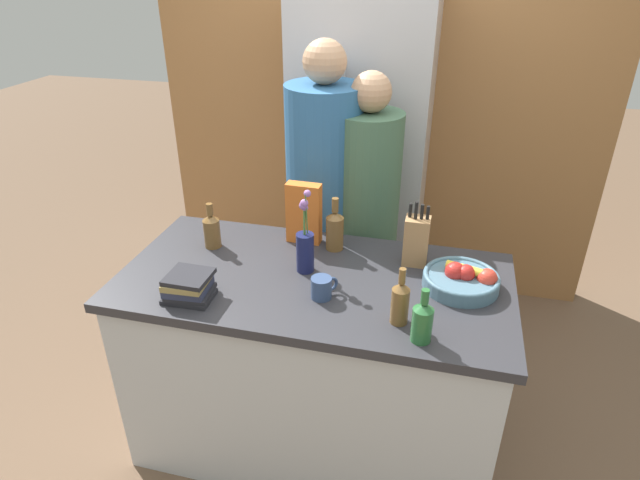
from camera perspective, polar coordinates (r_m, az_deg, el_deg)
The scene contains 16 objects.
ground_plane at distance 2.75m, azimuth -0.53°, elevation -19.97°, with size 14.00×14.00×0.00m, color brown.
kitchen_island at distance 2.43m, azimuth -0.58°, elevation -12.92°, with size 1.58×0.78×0.90m.
back_wall_wood at distance 3.43m, azimuth 6.17°, elevation 15.56°, with size 2.78×0.12×2.60m.
refrigerator at distance 3.19m, azimuth 4.47°, elevation 8.28°, with size 0.74×0.63×1.92m.
fruit_bowl at distance 2.15m, azimuth 14.96°, elevation -4.01°, with size 0.29×0.29×0.10m.
knife_block at distance 2.24m, azimuth 10.23°, elevation -0.02°, with size 0.10×0.09×0.28m.
flower_vase at distance 2.15m, azimuth -1.60°, elevation -0.75°, with size 0.07×0.07×0.36m.
cereal_box at distance 2.37m, azimuth -1.73°, elevation 2.88°, with size 0.15×0.06×0.28m.
coffee_mug at distance 2.02m, azimuth 0.22°, elevation -5.09°, with size 0.10×0.10×0.08m.
book_stack at distance 2.07m, azimuth -13.86°, elevation -4.84°, with size 0.18×0.16×0.10m.
bottle_oil at distance 1.89m, azimuth 8.54°, elevation -6.51°, with size 0.06×0.06×0.22m.
bottle_vinegar at distance 1.82m, azimuth 10.86°, elevation -8.45°, with size 0.07×0.07×0.20m.
bottle_wine at distance 2.32m, azimuth 1.59°, elevation 1.16°, with size 0.08×0.08×0.24m.
bottle_water at distance 2.39m, azimuth -11.48°, elevation 1.07°, with size 0.07×0.07×0.21m.
person_at_sink at distance 2.70m, azimuth 0.45°, elevation 4.58°, with size 0.38×0.38×1.72m.
person_in_blue at distance 2.68m, azimuth 4.91°, elevation 2.77°, with size 0.32×0.32×1.60m.
Camera 1 is at (0.47, -1.76, 2.06)m, focal length 30.00 mm.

